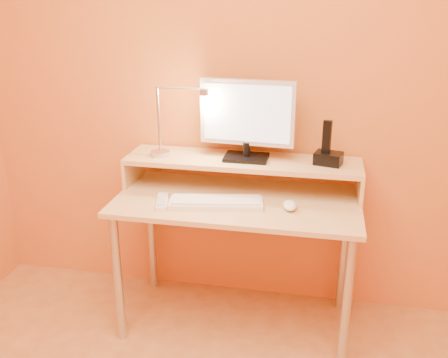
% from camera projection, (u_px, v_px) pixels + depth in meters
% --- Properties ---
extents(wall_back, '(3.00, 0.04, 2.50)m').
position_uv_depth(wall_back, '(249.00, 81.00, 2.55)').
color(wall_back, '#D6642E').
rests_on(wall_back, floor).
extents(desk_leg_fl, '(0.04, 0.04, 0.69)m').
position_uv_depth(desk_leg_fl, '(118.00, 279.00, 2.44)').
color(desk_leg_fl, '#BABBBE').
rests_on(desk_leg_fl, floor).
extents(desk_leg_fr, '(0.04, 0.04, 0.69)m').
position_uv_depth(desk_leg_fr, '(346.00, 305.00, 2.24)').
color(desk_leg_fr, '#BABBBE').
rests_on(desk_leg_fr, floor).
extents(desk_leg_bl, '(0.04, 0.04, 0.69)m').
position_uv_depth(desk_leg_bl, '(152.00, 234.00, 2.90)').
color(desk_leg_bl, '#BABBBE').
rests_on(desk_leg_bl, floor).
extents(desk_leg_br, '(0.04, 0.04, 0.69)m').
position_uv_depth(desk_leg_br, '(344.00, 252.00, 2.70)').
color(desk_leg_br, '#BABBBE').
rests_on(desk_leg_br, floor).
extents(desk_lower, '(1.20, 0.60, 0.02)m').
position_uv_depth(desk_lower, '(237.00, 201.00, 2.45)').
color(desk_lower, tan).
rests_on(desk_lower, floor).
extents(shelf_riser_left, '(0.02, 0.30, 0.14)m').
position_uv_depth(shelf_riser_left, '(134.00, 168.00, 2.67)').
color(shelf_riser_left, tan).
rests_on(shelf_riser_left, desk_lower).
extents(shelf_riser_right, '(0.02, 0.30, 0.14)m').
position_uv_depth(shelf_riser_right, '(360.00, 184.00, 2.45)').
color(shelf_riser_right, tan).
rests_on(shelf_riser_right, desk_lower).
extents(desk_shelf, '(1.20, 0.30, 0.02)m').
position_uv_depth(desk_shelf, '(242.00, 161.00, 2.53)').
color(desk_shelf, tan).
rests_on(desk_shelf, desk_lower).
extents(monitor_foot, '(0.22, 0.16, 0.02)m').
position_uv_depth(monitor_foot, '(246.00, 157.00, 2.52)').
color(monitor_foot, black).
rests_on(monitor_foot, desk_shelf).
extents(monitor_neck, '(0.04, 0.04, 0.07)m').
position_uv_depth(monitor_neck, '(246.00, 149.00, 2.50)').
color(monitor_neck, black).
rests_on(monitor_neck, monitor_foot).
extents(monitor_panel, '(0.48, 0.07, 0.33)m').
position_uv_depth(monitor_panel, '(247.00, 113.00, 2.45)').
color(monitor_panel, silver).
rests_on(monitor_panel, monitor_neck).
extents(monitor_back, '(0.43, 0.04, 0.28)m').
position_uv_depth(monitor_back, '(248.00, 112.00, 2.47)').
color(monitor_back, black).
rests_on(monitor_back, monitor_panel).
extents(monitor_screen, '(0.43, 0.04, 0.28)m').
position_uv_depth(monitor_screen, '(247.00, 114.00, 2.43)').
color(monitor_screen, silver).
rests_on(monitor_screen, monitor_panel).
extents(lamp_base, '(0.10, 0.10, 0.02)m').
position_uv_depth(lamp_base, '(160.00, 153.00, 2.57)').
color(lamp_base, '#BABBBE').
rests_on(lamp_base, desk_shelf).
extents(lamp_post, '(0.01, 0.01, 0.33)m').
position_uv_depth(lamp_post, '(159.00, 120.00, 2.51)').
color(lamp_post, '#BABBBE').
rests_on(lamp_post, lamp_base).
extents(lamp_arm, '(0.24, 0.01, 0.01)m').
position_uv_depth(lamp_arm, '(181.00, 88.00, 2.43)').
color(lamp_arm, '#BABBBE').
rests_on(lamp_arm, lamp_post).
extents(lamp_head, '(0.04, 0.04, 0.03)m').
position_uv_depth(lamp_head, '(204.00, 92.00, 2.41)').
color(lamp_head, '#BABBBE').
rests_on(lamp_head, lamp_arm).
extents(lamp_bulb, '(0.03, 0.03, 0.00)m').
position_uv_depth(lamp_bulb, '(204.00, 95.00, 2.42)').
color(lamp_bulb, '#FFEAC6').
rests_on(lamp_bulb, lamp_head).
extents(phone_dock, '(0.15, 0.13, 0.06)m').
position_uv_depth(phone_dock, '(328.00, 158.00, 2.43)').
color(phone_dock, black).
rests_on(phone_dock, desk_shelf).
extents(phone_handset, '(0.04, 0.03, 0.16)m').
position_uv_depth(phone_handset, '(327.00, 137.00, 2.40)').
color(phone_handset, black).
rests_on(phone_handset, phone_dock).
extents(phone_led, '(0.01, 0.00, 0.04)m').
position_uv_depth(phone_led, '(338.00, 162.00, 2.38)').
color(phone_led, '#2944FE').
rests_on(phone_led, phone_dock).
extents(keyboard, '(0.46, 0.21, 0.02)m').
position_uv_depth(keyboard, '(216.00, 203.00, 2.37)').
color(keyboard, white).
rests_on(keyboard, desk_lower).
extents(mouse, '(0.08, 0.12, 0.04)m').
position_uv_depth(mouse, '(290.00, 205.00, 2.32)').
color(mouse, silver).
rests_on(mouse, desk_lower).
extents(remote_control, '(0.10, 0.19, 0.02)m').
position_uv_depth(remote_control, '(162.00, 201.00, 2.39)').
color(remote_control, white).
rests_on(remote_control, desk_lower).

